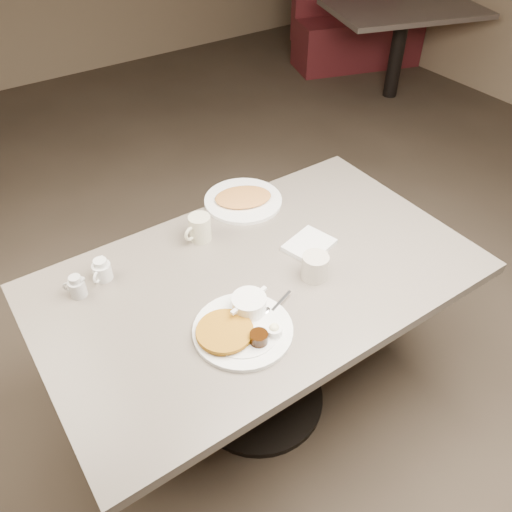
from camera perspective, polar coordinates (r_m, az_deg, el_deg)
room at (r=1.41m, az=0.48°, el=17.53°), size 7.04×8.04×2.84m
diner_table at (r=1.90m, az=0.34°, el=-5.78°), size 1.50×0.90×0.75m
main_plate at (r=1.59m, az=-1.57°, el=-7.55°), size 0.40×0.37×0.07m
coffee_mug_near at (r=1.75m, az=6.60°, el=-1.09°), size 0.14×0.11×0.09m
napkin at (r=1.89m, az=5.90°, el=1.22°), size 0.20×0.17×0.02m
coffee_mug_far at (r=1.90m, az=-6.27°, el=3.07°), size 0.12×0.10×0.10m
creamer_left at (r=1.81m, az=-16.68°, el=-1.52°), size 0.09×0.08×0.08m
creamer_right at (r=1.78m, az=-19.19°, el=-3.23°), size 0.07×0.06×0.08m
hash_plate at (r=2.10m, az=-1.43°, el=6.28°), size 0.41×0.41×0.04m
booth_back_right at (r=5.45m, az=11.48°, el=23.96°), size 1.57×1.71×1.12m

